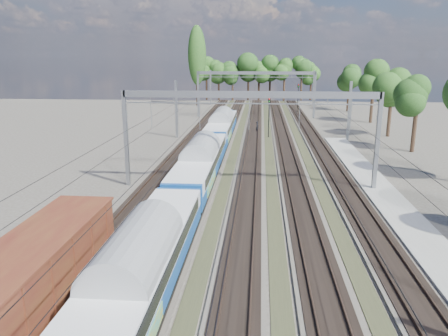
# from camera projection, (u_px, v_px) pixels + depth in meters

# --- Properties ---
(track_bed) EXTENTS (21.00, 130.00, 0.34)m
(track_bed) POSITION_uv_depth(u_px,v_px,m) (252.00, 152.00, 55.50)
(track_bed) COLOR #47423A
(track_bed) RESTS_ON ground
(platform) EXTENTS (3.00, 70.00, 0.30)m
(platform) POSITION_uv_depth(u_px,v_px,m) (416.00, 232.00, 30.40)
(platform) COLOR gray
(platform) RESTS_ON ground
(catenary) EXTENTS (25.65, 130.00, 9.00)m
(catenary) POSITION_uv_depth(u_px,v_px,m) (256.00, 97.00, 61.30)
(catenary) COLOR gray
(catenary) RESTS_ON ground
(tree_belt) EXTENTS (39.64, 101.52, 11.32)m
(tree_belt) POSITION_uv_depth(u_px,v_px,m) (285.00, 74.00, 98.88)
(tree_belt) COLOR black
(tree_belt) RESTS_ON ground
(poplar) EXTENTS (4.40, 4.40, 19.04)m
(poplar) POSITION_uv_depth(u_px,v_px,m) (197.00, 56.00, 104.82)
(poplar) COLOR black
(poplar) RESTS_ON ground
(emu_train) EXTENTS (3.11, 65.77, 4.55)m
(emu_train) POSITION_uv_depth(u_px,v_px,m) (200.00, 159.00, 40.76)
(emu_train) COLOR black
(emu_train) RESTS_ON ground
(freight_boxcar) EXTENTS (3.19, 15.38, 3.97)m
(freight_boxcar) POSITION_uv_depth(u_px,v_px,m) (20.00, 291.00, 18.50)
(freight_boxcar) COLOR black
(freight_boxcar) RESTS_ON ground
(worker) EXTENTS (0.42, 0.63, 1.71)m
(worker) POSITION_uv_depth(u_px,v_px,m) (257.00, 127.00, 70.56)
(worker) COLOR black
(worker) RESTS_ON ground
(signal_near) EXTENTS (0.40, 0.36, 5.96)m
(signal_near) POSITION_uv_depth(u_px,v_px,m) (269.00, 113.00, 65.12)
(signal_near) COLOR black
(signal_near) RESTS_ON ground
(signal_far) EXTENTS (0.42, 0.39, 6.15)m
(signal_far) POSITION_uv_depth(u_px,v_px,m) (298.00, 95.00, 92.90)
(signal_far) COLOR black
(signal_far) RESTS_ON ground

